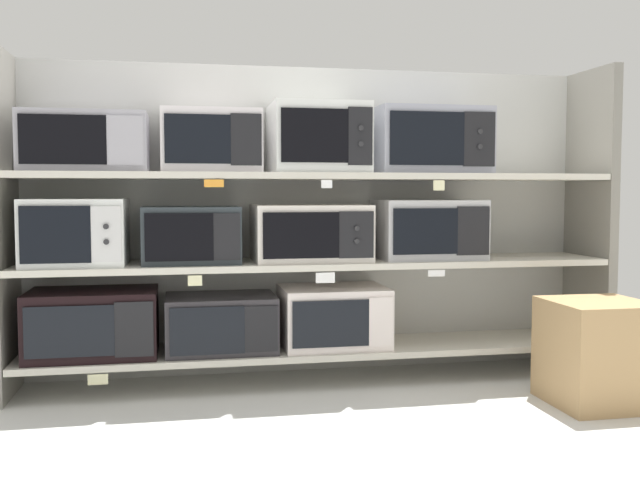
{
  "coord_description": "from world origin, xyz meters",
  "views": [
    {
      "loc": [
        -0.68,
        -3.44,
        0.93
      ],
      "look_at": [
        0.0,
        0.0,
        0.69
      ],
      "focal_mm": 40.47,
      "sensor_mm": 36.0,
      "label": 1
    }
  ],
  "objects": [
    {
      "name": "ground",
      "position": [
        0.0,
        -1.0,
        -0.01
      ],
      "size": [
        6.84,
        6.0,
        0.02
      ],
      "primitive_type": "cube",
      "color": "silver"
    },
    {
      "name": "back_panel",
      "position": [
        0.0,
        0.24,
        0.78
      ],
      "size": [
        3.04,
        0.04,
        1.56
      ],
      "primitive_type": "cube",
      "color": "#B2B2AD",
      "rests_on": "ground"
    },
    {
      "name": "upright_left",
      "position": [
        -1.45,
        0.0,
        0.78
      ],
      "size": [
        0.05,
        0.44,
        1.56
      ],
      "primitive_type": "cube",
      "color": "gray",
      "rests_on": "ground"
    },
    {
      "name": "upright_right",
      "position": [
        1.45,
        0.0,
        0.78
      ],
      "size": [
        0.05,
        0.44,
        1.56
      ],
      "primitive_type": "cube",
      "color": "gray",
      "rests_on": "ground"
    },
    {
      "name": "shelf_0",
      "position": [
        0.0,
        0.0,
        0.16
      ],
      "size": [
        2.84,
        0.44,
        0.03
      ],
      "primitive_type": "cube",
      "color": "beige",
      "rests_on": "ground"
    },
    {
      "name": "microwave_0",
      "position": [
        -1.07,
        -0.0,
        0.32
      ],
      "size": [
        0.58,
        0.4,
        0.31
      ],
      "color": "black",
      "rests_on": "shelf_0"
    },
    {
      "name": "microwave_1",
      "position": [
        -0.49,
        -0.0,
        0.3
      ],
      "size": [
        0.52,
        0.38,
        0.27
      ],
      "color": "#2C2A2D",
      "rests_on": "shelf_0"
    },
    {
      "name": "microwave_2",
      "position": [
        0.07,
        -0.0,
        0.32
      ],
      "size": [
        0.51,
        0.4,
        0.29
      ],
      "color": "silver",
      "rests_on": "shelf_0"
    },
    {
      "name": "price_tag_0",
      "position": [
        -1.03,
        -0.22,
        0.11
      ],
      "size": [
        0.09,
        0.0,
        0.05
      ],
      "primitive_type": "cube",
      "color": "beige"
    },
    {
      "name": "shelf_1",
      "position": [
        0.0,
        0.0,
        0.58
      ],
      "size": [
        2.84,
        0.44,
        0.03
      ],
      "primitive_type": "cube",
      "color": "beige"
    },
    {
      "name": "microwave_3",
      "position": [
        -1.14,
        -0.0,
        0.75
      ],
      "size": [
        0.45,
        0.41,
        0.3
      ],
      "color": "silver",
      "rests_on": "shelf_1"
    },
    {
      "name": "microwave_4",
      "position": [
        -0.62,
        -0.0,
        0.73
      ],
      "size": [
        0.45,
        0.36,
        0.27
      ],
      "color": "#2B3338",
      "rests_on": "shelf_1"
    },
    {
      "name": "microwave_5",
      "position": [
        -0.05,
        -0.0,
        0.73
      ],
      "size": [
        0.55,
        0.41,
        0.27
      ],
      "color": "silver",
      "rests_on": "shelf_1"
    },
    {
      "name": "microwave_6",
      "position": [
        0.55,
        -0.0,
        0.74
      ],
      "size": [
        0.51,
        0.36,
        0.29
      ],
      "color": "#BBBBBE",
      "rests_on": "shelf_1"
    },
    {
      "name": "price_tag_1",
      "position": [
        -0.61,
        -0.22,
        0.54
      ],
      "size": [
        0.06,
        0.0,
        0.05
      ],
      "primitive_type": "cube",
      "color": "beige"
    },
    {
      "name": "price_tag_2",
      "position": [
        -0.02,
        -0.22,
        0.54
      ],
      "size": [
        0.09,
        0.0,
        0.05
      ],
      "primitive_type": "cube",
      "color": "white"
    },
    {
      "name": "price_tag_3",
      "position": [
        0.52,
        -0.22,
        0.54
      ],
      "size": [
        0.08,
        0.0,
        0.03
      ],
      "primitive_type": "cube",
      "color": "white"
    },
    {
      "name": "shelf_2",
      "position": [
        0.0,
        0.0,
        1.0
      ],
      "size": [
        2.84,
        0.44,
        0.03
      ],
      "primitive_type": "cube",
      "color": "beige"
    },
    {
      "name": "microwave_7",
      "position": [
        -1.09,
        -0.0,
        1.15
      ],
      "size": [
        0.55,
        0.38,
        0.27
      ],
      "color": "#A19FA8",
      "rests_on": "shelf_2"
    },
    {
      "name": "microwave_8",
      "position": [
        -0.52,
        -0.0,
        1.16
      ],
      "size": [
        0.46,
        0.39,
        0.29
      ],
      "color": "silver",
      "rests_on": "shelf_2"
    },
    {
      "name": "microwave_9",
      "position": [
        -0.01,
        -0.0,
        1.19
      ],
      "size": [
        0.45,
        0.42,
        0.33
      ],
      "color": "silver",
      "rests_on": "shelf_2"
    },
    {
      "name": "microwave_10",
      "position": [
        0.55,
        -0.0,
        1.18
      ],
      "size": [
        0.56,
        0.38,
        0.32
      ],
      "color": "#9B9DAB",
      "rests_on": "shelf_2"
    },
    {
      "name": "price_tag_4",
      "position": [
        -0.52,
        -0.22,
        0.97
      ],
      "size": [
        0.09,
        0.0,
        0.03
      ],
      "primitive_type": "cube",
      "color": "orange"
    },
    {
      "name": "price_tag_5",
      "position": [
        -0.01,
        -0.22,
        0.97
      ],
      "size": [
        0.05,
        0.0,
        0.04
      ],
      "primitive_type": "cube",
      "color": "white"
    },
    {
      "name": "price_tag_6",
      "position": [
        0.53,
        -0.22,
        0.96
      ],
      "size": [
        0.05,
        0.0,
        0.05
      ],
      "primitive_type": "cube",
      "color": "beige"
    },
    {
      "name": "shipping_carton",
      "position": [
        1.11,
        -0.63,
        0.23
      ],
      "size": [
        0.41,
        0.41,
        0.46
      ],
      "primitive_type": "cube",
      "color": "tan",
      "rests_on": "ground"
    }
  ]
}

